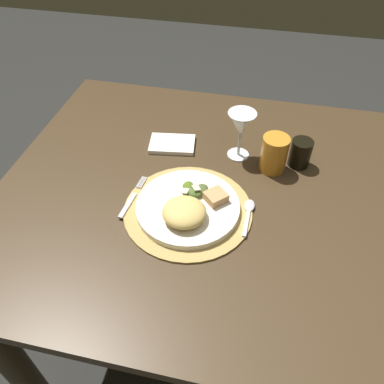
{
  "coord_description": "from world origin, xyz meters",
  "views": [
    {
      "loc": [
        0.1,
        -0.74,
        1.46
      ],
      "look_at": [
        -0.06,
        -0.04,
        0.75
      ],
      "focal_mm": 35.8,
      "sensor_mm": 36.0,
      "label": 1
    }
  ],
  "objects_px": {
    "dinner_plate": "(188,207)",
    "wine_glass": "(241,125)",
    "fork": "(132,199)",
    "spoon": "(249,211)",
    "dark_tumbler": "(300,153)",
    "dining_table": "(213,224)",
    "napkin": "(172,144)",
    "amber_tumbler": "(274,154)"
  },
  "relations": [
    {
      "from": "napkin",
      "to": "dark_tumbler",
      "type": "relative_size",
      "value": 1.66
    },
    {
      "from": "spoon",
      "to": "wine_glass",
      "type": "relative_size",
      "value": 0.86
    },
    {
      "from": "dinner_plate",
      "to": "dark_tumbler",
      "type": "bearing_deg",
      "value": 42.37
    },
    {
      "from": "spoon",
      "to": "dinner_plate",
      "type": "bearing_deg",
      "value": -170.92
    },
    {
      "from": "napkin",
      "to": "fork",
      "type": "bearing_deg",
      "value": -100.2
    },
    {
      "from": "dining_table",
      "to": "spoon",
      "type": "xyz_separation_m",
      "value": [
        0.1,
        -0.07,
        0.15
      ]
    },
    {
      "from": "amber_tumbler",
      "to": "dark_tumbler",
      "type": "bearing_deg",
      "value": 25.4
    },
    {
      "from": "dining_table",
      "to": "dinner_plate",
      "type": "distance_m",
      "value": 0.19
    },
    {
      "from": "dining_table",
      "to": "napkin",
      "type": "height_order",
      "value": "napkin"
    },
    {
      "from": "fork",
      "to": "dining_table",
      "type": "bearing_deg",
      "value": 22.74
    },
    {
      "from": "spoon",
      "to": "amber_tumbler",
      "type": "relative_size",
      "value": 1.18
    },
    {
      "from": "fork",
      "to": "napkin",
      "type": "bearing_deg",
      "value": 79.8
    },
    {
      "from": "fork",
      "to": "wine_glass",
      "type": "relative_size",
      "value": 1.08
    },
    {
      "from": "amber_tumbler",
      "to": "fork",
      "type": "bearing_deg",
      "value": -149.03
    },
    {
      "from": "dinner_plate",
      "to": "fork",
      "type": "xyz_separation_m",
      "value": [
        -0.15,
        0.0,
        -0.01
      ]
    },
    {
      "from": "fork",
      "to": "amber_tumbler",
      "type": "distance_m",
      "value": 0.41
    },
    {
      "from": "napkin",
      "to": "wine_glass",
      "type": "bearing_deg",
      "value": -0.49
    },
    {
      "from": "dinner_plate",
      "to": "fork",
      "type": "relative_size",
      "value": 1.67
    },
    {
      "from": "spoon",
      "to": "dark_tumbler",
      "type": "bearing_deg",
      "value": 61.94
    },
    {
      "from": "napkin",
      "to": "dark_tumbler",
      "type": "bearing_deg",
      "value": -0.8
    },
    {
      "from": "wine_glass",
      "to": "dark_tumbler",
      "type": "relative_size",
      "value": 1.79
    },
    {
      "from": "dining_table",
      "to": "amber_tumbler",
      "type": "distance_m",
      "value": 0.27
    },
    {
      "from": "amber_tumbler",
      "to": "dark_tumbler",
      "type": "relative_size",
      "value": 1.3
    },
    {
      "from": "fork",
      "to": "wine_glass",
      "type": "bearing_deg",
      "value": 45.03
    },
    {
      "from": "napkin",
      "to": "wine_glass",
      "type": "relative_size",
      "value": 0.93
    },
    {
      "from": "fork",
      "to": "spoon",
      "type": "distance_m",
      "value": 0.31
    },
    {
      "from": "dining_table",
      "to": "wine_glass",
      "type": "distance_m",
      "value": 0.3
    },
    {
      "from": "napkin",
      "to": "amber_tumbler",
      "type": "xyz_separation_m",
      "value": [
        0.31,
        -0.04,
        0.05
      ]
    },
    {
      "from": "dining_table",
      "to": "amber_tumbler",
      "type": "xyz_separation_m",
      "value": [
        0.14,
        0.12,
        0.2
      ]
    },
    {
      "from": "napkin",
      "to": "amber_tumbler",
      "type": "relative_size",
      "value": 1.27
    },
    {
      "from": "dining_table",
      "to": "spoon",
      "type": "height_order",
      "value": "spoon"
    },
    {
      "from": "dinner_plate",
      "to": "wine_glass",
      "type": "distance_m",
      "value": 0.29
    },
    {
      "from": "wine_glass",
      "to": "amber_tumbler",
      "type": "distance_m",
      "value": 0.12
    },
    {
      "from": "wine_glass",
      "to": "dinner_plate",
      "type": "bearing_deg",
      "value": -110.98
    },
    {
      "from": "spoon",
      "to": "wine_glass",
      "type": "distance_m",
      "value": 0.26
    },
    {
      "from": "amber_tumbler",
      "to": "wine_glass",
      "type": "bearing_deg",
      "value": 159.06
    },
    {
      "from": "fork",
      "to": "amber_tumbler",
      "type": "bearing_deg",
      "value": 30.97
    },
    {
      "from": "dining_table",
      "to": "fork",
      "type": "relative_size",
      "value": 7.45
    },
    {
      "from": "dining_table",
      "to": "spoon",
      "type": "bearing_deg",
      "value": -33.53
    },
    {
      "from": "amber_tumbler",
      "to": "dark_tumbler",
      "type": "height_order",
      "value": "amber_tumbler"
    },
    {
      "from": "spoon",
      "to": "amber_tumbler",
      "type": "height_order",
      "value": "amber_tumbler"
    },
    {
      "from": "dinner_plate",
      "to": "spoon",
      "type": "xyz_separation_m",
      "value": [
        0.15,
        0.02,
        -0.01
      ]
    }
  ]
}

